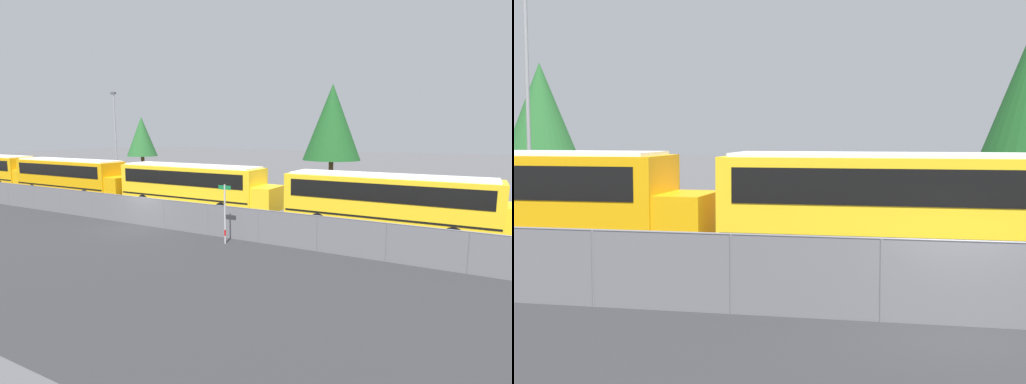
# 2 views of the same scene
# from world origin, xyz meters

# --- Properties ---
(ground_plane) EXTENTS (200.00, 200.00, 0.00)m
(ground_plane) POSITION_xyz_m (0.00, 0.00, 0.00)
(ground_plane) COLOR #4C4C4F
(fence) EXTENTS (76.59, 0.07, 1.70)m
(fence) POSITION_xyz_m (-0.00, -0.00, 0.87)
(fence) COLOR #9EA0A5
(fence) RESTS_ON ground_plane
(school_bus_2) EXTENTS (12.31, 2.53, 3.21)m
(school_bus_2) POSITION_xyz_m (-0.33, 5.16, 1.91)
(school_bus_2) COLOR yellow
(school_bus_2) RESTS_ON ground_plane
(light_pole) EXTENTS (0.60, 0.24, 9.60)m
(light_pole) POSITION_xyz_m (-16.76, 13.12, 5.19)
(light_pole) COLOR gray
(light_pole) RESTS_ON ground_plane
(tree_0) EXTENTS (3.79, 3.79, 7.42)m
(tree_0) POSITION_xyz_m (-20.43, 20.61, 4.93)
(tree_0) COLOR #51381E
(tree_0) RESTS_ON ground_plane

